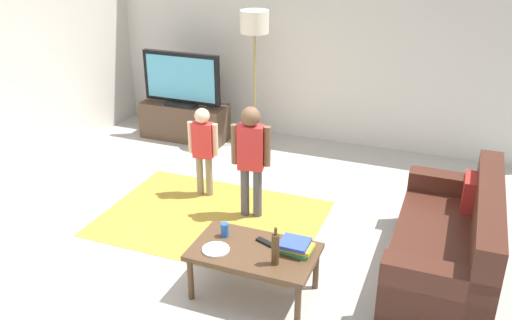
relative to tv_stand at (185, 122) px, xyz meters
The scene contains 15 objects.
ground 2.88m from the tv_stand, 53.12° to the right, with size 7.80×7.80×0.00m, color #B2ADA3.
wall_back 2.17m from the tv_stand, 22.15° to the left, with size 6.00×0.12×2.70m, color silver.
area_rug 2.30m from the tv_stand, 55.35° to the right, with size 2.20×1.60×0.01m, color #B28C33.
tv_stand is the anchor object (origin of this frame).
tv 0.60m from the tv_stand, 90.00° to the right, with size 1.10×0.28×0.71m.
couch 4.17m from the tv_stand, 29.22° to the right, with size 0.80×1.80×0.86m.
floor_lamp 1.63m from the tv_stand, ahead, with size 0.36×0.36×1.78m.
child_near_tv 1.78m from the tv_stand, 54.69° to the right, with size 0.34×0.16×1.01m.
child_center 2.40m from the tv_stand, 45.18° to the right, with size 0.39×0.19×1.18m.
coffee_table 3.58m from the tv_stand, 52.86° to the right, with size 1.00×0.60×0.42m.
book_stack 3.72m from the tv_stand, 48.08° to the right, with size 0.27×0.21×0.09m.
bottle 3.82m from the tv_stand, 51.31° to the right, with size 0.06×0.06×0.32m.
tv_remote 3.52m from the tv_stand, 51.03° to the right, with size 0.17×0.05×0.02m, color black.
soda_can 3.33m from the tv_stand, 55.95° to the right, with size 0.07×0.07×0.12m, color #2659B2.
plate 3.52m from the tv_stand, 57.68° to the right, with size 0.22×0.22×0.02m.
Camera 1 is at (1.81, -4.01, 2.86)m, focal length 38.70 mm.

